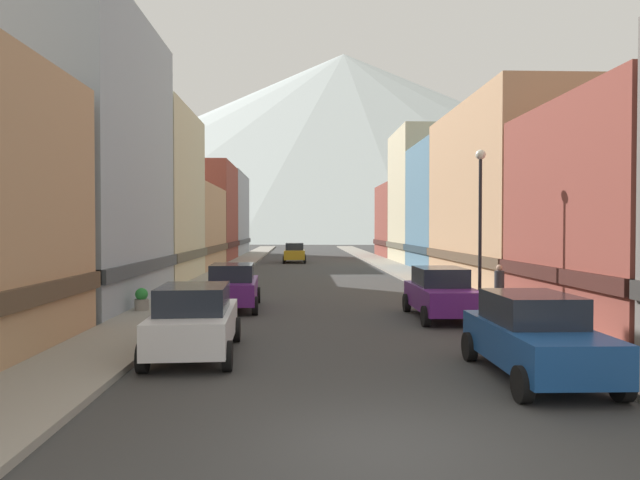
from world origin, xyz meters
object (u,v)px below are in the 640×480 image
(car_driving_0, at_px, (295,253))
(potted_plant_0, at_px, (142,300))
(car_right_1, at_px, (441,293))
(pedestrian_0, at_px, (499,289))
(car_left_1, at_px, (233,286))
(streetlamp_right, at_px, (480,206))
(car_right_0, at_px, (534,336))
(car_left_0, at_px, (195,320))

(car_driving_0, xyz_separation_m, potted_plant_0, (-5.40, -30.95, -0.36))
(car_right_1, xyz_separation_m, pedestrian_0, (2.45, 1.05, 0.02))
(car_driving_0, relative_size, potted_plant_0, 5.36)
(car_left_1, bearing_deg, potted_plant_0, -159.12)
(pedestrian_0, xyz_separation_m, streetlamp_right, (-0.90, -0.51, 3.07))
(car_right_0, xyz_separation_m, potted_plant_0, (-10.80, 9.28, -0.36))
(car_right_0, xyz_separation_m, car_right_1, (-0.00, 7.97, 0.00))
(pedestrian_0, bearing_deg, car_right_0, -105.20)
(car_left_1, xyz_separation_m, car_driving_0, (2.20, 29.73, 0.00))
(car_left_0, distance_m, car_left_1, 8.16)
(car_left_0, xyz_separation_m, car_right_1, (7.60, 5.63, 0.00))
(car_left_0, bearing_deg, potted_plant_0, 114.78)
(car_driving_0, bearing_deg, car_left_0, -93.32)
(car_left_0, xyz_separation_m, car_right_0, (7.60, -2.34, 0.00))
(car_left_0, distance_m, car_right_0, 7.95)
(potted_plant_0, relative_size, pedestrian_0, 0.49)
(potted_plant_0, bearing_deg, streetlamp_right, -3.60)
(car_right_0, bearing_deg, potted_plant_0, 139.34)
(car_right_1, bearing_deg, pedestrian_0, 23.11)
(car_left_1, xyz_separation_m, car_right_0, (7.60, -10.50, 0.00))
(car_left_0, height_order, car_right_0, same)
(pedestrian_0, distance_m, streetlamp_right, 3.24)
(car_driving_0, bearing_deg, car_left_1, -94.23)
(car_left_1, distance_m, car_driving_0, 29.81)
(car_left_1, height_order, pedestrian_0, pedestrian_0)
(pedestrian_0, relative_size, streetlamp_right, 0.28)
(potted_plant_0, distance_m, pedestrian_0, 13.26)
(car_left_1, xyz_separation_m, streetlamp_right, (9.15, -2.00, 3.09))
(pedestrian_0, bearing_deg, car_left_1, 171.60)
(car_right_0, height_order, pedestrian_0, pedestrian_0)
(car_left_1, xyz_separation_m, pedestrian_0, (10.05, -1.48, 0.02))
(car_driving_0, relative_size, pedestrian_0, 2.64)
(potted_plant_0, height_order, streetlamp_right, streetlamp_right)
(car_right_1, relative_size, pedestrian_0, 2.64)
(car_right_1, distance_m, streetlamp_right, 3.49)
(car_left_0, relative_size, car_right_1, 1.02)
(car_left_1, distance_m, car_right_0, 12.96)
(car_left_0, bearing_deg, car_left_1, 90.00)
(streetlamp_right, bearing_deg, potted_plant_0, 176.40)
(pedestrian_0, bearing_deg, streetlamp_right, -150.26)
(car_left_1, height_order, potted_plant_0, car_left_1)
(streetlamp_right, bearing_deg, car_right_1, -161.08)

